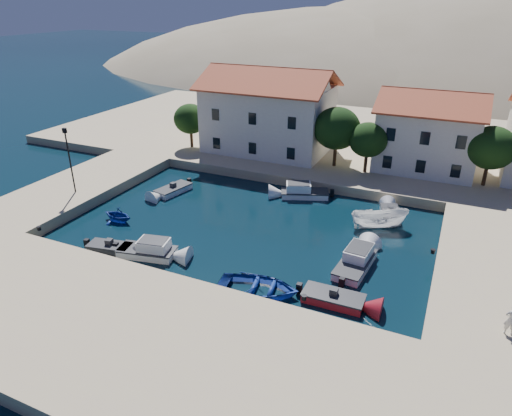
{
  "coord_description": "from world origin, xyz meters",
  "views": [
    {
      "loc": [
        14.85,
        -21.43,
        17.97
      ],
      "look_at": [
        0.64,
        9.84,
        2.0
      ],
      "focal_mm": 32.0,
      "sensor_mm": 36.0,
      "label": 1
    }
  ],
  "objects_px": {
    "lamppost": "(69,154)",
    "building_left": "(268,109)",
    "rowboat_south": "(258,292)",
    "pedestrian": "(511,320)",
    "cabin_cruiser_east": "(355,263)",
    "boat_east": "(378,228)",
    "cabin_cruiser_south": "(147,250)",
    "building_mid": "(429,129)"
  },
  "relations": [
    {
      "from": "building_mid",
      "to": "boat_east",
      "type": "bearing_deg",
      "value": -97.54
    },
    {
      "from": "cabin_cruiser_east",
      "to": "building_mid",
      "type": "bearing_deg",
      "value": -1.1
    },
    {
      "from": "building_left",
      "to": "building_mid",
      "type": "height_order",
      "value": "building_left"
    },
    {
      "from": "rowboat_south",
      "to": "boat_east",
      "type": "distance_m",
      "value": 13.91
    },
    {
      "from": "boat_east",
      "to": "pedestrian",
      "type": "relative_size",
      "value": 2.56
    },
    {
      "from": "rowboat_south",
      "to": "cabin_cruiser_south",
      "type": "bearing_deg",
      "value": 76.07
    },
    {
      "from": "rowboat_south",
      "to": "boat_east",
      "type": "height_order",
      "value": "boat_east"
    },
    {
      "from": "lamppost",
      "to": "cabin_cruiser_east",
      "type": "relative_size",
      "value": 1.24
    },
    {
      "from": "lamppost",
      "to": "pedestrian",
      "type": "bearing_deg",
      "value": -8.46
    },
    {
      "from": "cabin_cruiser_east",
      "to": "boat_east",
      "type": "bearing_deg",
      "value": 2.05
    },
    {
      "from": "building_left",
      "to": "lamppost",
      "type": "bearing_deg",
      "value": -119.9
    },
    {
      "from": "building_left",
      "to": "cabin_cruiser_east",
      "type": "bearing_deg",
      "value": -52.86
    },
    {
      "from": "cabin_cruiser_south",
      "to": "boat_east",
      "type": "bearing_deg",
      "value": 26.53
    },
    {
      "from": "cabin_cruiser_south",
      "to": "cabin_cruiser_east",
      "type": "xyz_separation_m",
      "value": [
        14.83,
        4.78,
        0.0
      ]
    },
    {
      "from": "cabin_cruiser_east",
      "to": "pedestrian",
      "type": "relative_size",
      "value": 2.63
    },
    {
      "from": "cabin_cruiser_south",
      "to": "rowboat_south",
      "type": "relative_size",
      "value": 0.86
    },
    {
      "from": "cabin_cruiser_south",
      "to": "rowboat_south",
      "type": "xyz_separation_m",
      "value": [
        9.66,
        -0.82,
        -0.48
      ]
    },
    {
      "from": "lamppost",
      "to": "pedestrian",
      "type": "relative_size",
      "value": 3.27
    },
    {
      "from": "building_left",
      "to": "lamppost",
      "type": "height_order",
      "value": "building_left"
    },
    {
      "from": "lamppost",
      "to": "cabin_cruiser_east",
      "type": "distance_m",
      "value": 27.56
    },
    {
      "from": "building_mid",
      "to": "pedestrian",
      "type": "distance_m",
      "value": 27.65
    },
    {
      "from": "building_mid",
      "to": "cabin_cruiser_south",
      "type": "bearing_deg",
      "value": -122.83
    },
    {
      "from": "boat_east",
      "to": "rowboat_south",
      "type": "bearing_deg",
      "value": 130.54
    },
    {
      "from": "rowboat_south",
      "to": "pedestrian",
      "type": "height_order",
      "value": "pedestrian"
    },
    {
      "from": "rowboat_south",
      "to": "boat_east",
      "type": "xyz_separation_m",
      "value": [
        5.52,
        12.77,
        0.0
      ]
    },
    {
      "from": "lamppost",
      "to": "cabin_cruiser_south",
      "type": "xyz_separation_m",
      "value": [
        12.38,
        -5.53,
        -4.28
      ]
    },
    {
      "from": "rowboat_south",
      "to": "pedestrian",
      "type": "xyz_separation_m",
      "value": [
        14.74,
        0.87,
        1.95
      ]
    },
    {
      "from": "building_left",
      "to": "boat_east",
      "type": "distance_m",
      "value": 21.86
    },
    {
      "from": "rowboat_south",
      "to": "cabin_cruiser_east",
      "type": "distance_m",
      "value": 7.64
    },
    {
      "from": "lamppost",
      "to": "building_mid",
      "type": "bearing_deg",
      "value": 35.45
    },
    {
      "from": "lamppost",
      "to": "boat_east",
      "type": "xyz_separation_m",
      "value": [
        27.57,
        6.42,
        -4.75
      ]
    },
    {
      "from": "lamppost",
      "to": "rowboat_south",
      "type": "xyz_separation_m",
      "value": [
        22.05,
        -6.35,
        -4.75
      ]
    },
    {
      "from": "lamppost",
      "to": "boat_east",
      "type": "bearing_deg",
      "value": 13.11
    },
    {
      "from": "cabin_cruiser_south",
      "to": "rowboat_south",
      "type": "distance_m",
      "value": 9.71
    },
    {
      "from": "lamppost",
      "to": "building_left",
      "type": "bearing_deg",
      "value": 60.1
    },
    {
      "from": "cabin_cruiser_east",
      "to": "pedestrian",
      "type": "xyz_separation_m",
      "value": [
        9.57,
        -4.73,
        1.48
      ]
    },
    {
      "from": "cabin_cruiser_south",
      "to": "pedestrian",
      "type": "relative_size",
      "value": 2.45
    },
    {
      "from": "cabin_cruiser_south",
      "to": "building_left",
      "type": "bearing_deg",
      "value": 80.32
    },
    {
      "from": "building_mid",
      "to": "lamppost",
      "type": "relative_size",
      "value": 1.69
    },
    {
      "from": "boat_east",
      "to": "pedestrian",
      "type": "distance_m",
      "value": 15.17
    },
    {
      "from": "cabin_cruiser_east",
      "to": "boat_east",
      "type": "distance_m",
      "value": 7.19
    },
    {
      "from": "building_mid",
      "to": "boat_east",
      "type": "distance_m",
      "value": 15.61
    }
  ]
}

